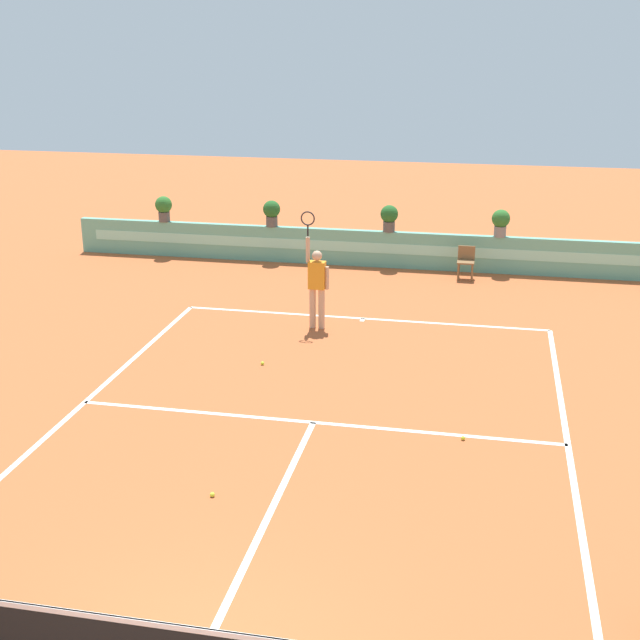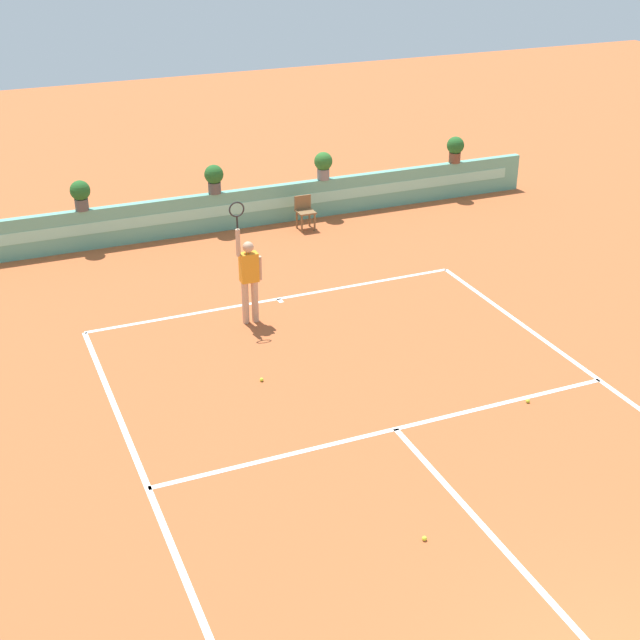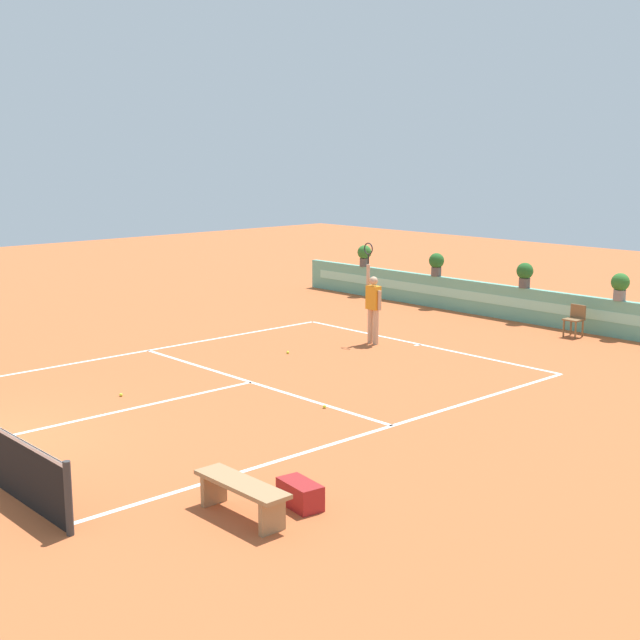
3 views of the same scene
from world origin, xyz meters
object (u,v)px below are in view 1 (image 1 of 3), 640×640
Objects in this scene: tennis_ball_mid_court at (262,363)px; potted_plant_left at (272,212)px; tennis_player at (317,282)px; ball_kid_chair at (466,261)px; potted_plant_far_left at (164,207)px; tennis_ball_near_baseline at (463,438)px; tennis_ball_by_sideline at (212,495)px; potted_plant_right at (501,221)px; potted_plant_centre at (389,217)px.

potted_plant_left is (-1.78, 7.67, 1.38)m from tennis_ball_mid_court.
tennis_player is 2.64m from tennis_ball_mid_court.
ball_kid_chair is 1.17× the size of potted_plant_far_left.
potted_plant_left is at bearing 172.30° from ball_kid_chair.
tennis_ball_near_baseline and tennis_ball_mid_court have the same top height.
ball_kid_chair is at bearing 75.68° from tennis_ball_by_sideline.
tennis_ball_near_baseline is 0.09× the size of potted_plant_left.
tennis_ball_mid_court is 0.09× the size of potted_plant_left.
tennis_player is at bearing 75.75° from tennis_ball_mid_court.
tennis_player reaches higher than potted_plant_right.
tennis_player is at bearing 90.05° from tennis_ball_by_sideline.
potted_plant_right reaches higher than tennis_ball_mid_court.
tennis_ball_mid_court is 7.99m from potted_plant_left.
potted_plant_far_left is at bearing 113.79° from tennis_ball_by_sideline.
potted_plant_left and potted_plant_far_left have the same top height.
tennis_player reaches higher than potted_plant_centre.
potted_plant_far_left is (-5.55, 5.31, 0.36)m from tennis_player.
potted_plant_left is at bearing 119.60° from tennis_ball_near_baseline.
tennis_ball_by_sideline is 12.90m from potted_plant_left.
tennis_ball_near_baseline is at bearing -48.62° from potted_plant_far_left.
tennis_ball_mid_court and tennis_ball_by_sideline have the same top height.
tennis_ball_by_sideline is 0.09× the size of potted_plant_centre.
ball_kid_chair is 12.50× the size of tennis_ball_by_sideline.
tennis_ball_near_baseline is 13.58m from potted_plant_far_left.
ball_kid_chair is at bearing 56.45° from tennis_player.
potted_plant_centre is 6.45m from potted_plant_far_left.
tennis_ball_near_baseline is 0.09× the size of potted_plant_right.
tennis_ball_near_baseline is 0.09× the size of potted_plant_far_left.
potted_plant_far_left reaches higher than tennis_ball_mid_court.
tennis_ball_mid_court is 4.97m from tennis_ball_by_sideline.
potted_plant_centre is at bearing 0.00° from potted_plant_far_left.
potted_plant_left and potted_plant_right have the same top height.
potted_plant_right is (4.46, 7.67, 1.38)m from tennis_ball_mid_court.
tennis_player is 5.83m from potted_plant_left.
potted_plant_centre and potted_plant_far_left have the same top height.
potted_plant_left is 1.00× the size of potted_plant_far_left.
potted_plant_far_left is at bearing 180.00° from potted_plant_centre.
potted_plant_left is 1.00× the size of potted_plant_centre.
tennis_ball_by_sideline is at bearing -79.30° from potted_plant_left.
potted_plant_left is (-2.38, 5.31, 0.36)m from tennis_player.
potted_plant_centre is (-2.48, 10.14, 1.38)m from tennis_ball_near_baseline.
potted_plant_right is (6.24, 0.00, 0.00)m from potted_plant_left.
potted_plant_right is at bearing 53.95° from tennis_player.
potted_plant_centre is (0.91, 5.31, 0.36)m from tennis_player.
tennis_ball_near_baseline is 10.53m from potted_plant_centre.
potted_plant_left is at bearing 103.05° from tennis_ball_mid_court.
tennis_ball_by_sideline is at bearing -94.08° from potted_plant_centre.
potted_plant_left is at bearing 100.70° from tennis_ball_by_sideline.
potted_plant_centre is (0.90, 12.60, 1.38)m from tennis_ball_by_sideline.
potted_plant_centre is (-2.13, 0.73, 0.93)m from ball_kid_chair.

